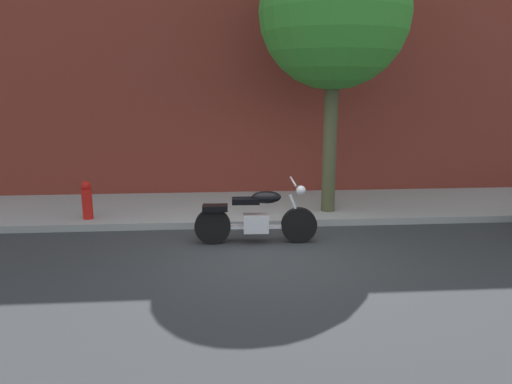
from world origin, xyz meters
TOP-DOWN VIEW (x-y plane):
  - ground_plane at (0.00, 0.00)m, footprint 60.00×60.00m
  - sidewalk at (0.00, 2.79)m, footprint 24.10×2.62m
  - building_facade at (0.00, 4.35)m, footprint 24.10×0.50m
  - motorcycle at (-0.16, 0.59)m, footprint 2.17×0.70m
  - street_tree at (1.49, 2.17)m, footprint 2.96×2.96m
  - fire_hydrant at (-3.41, 1.91)m, footprint 0.20×0.20m

SIDE VIEW (x-z plane):
  - ground_plane at x=0.00m, z-range 0.00..0.00m
  - sidewalk at x=0.00m, z-range 0.00..0.14m
  - fire_hydrant at x=-3.41m, z-range 0.00..0.91m
  - motorcycle at x=-0.16m, z-range -0.11..1.02m
  - building_facade at x=0.00m, z-range 0.00..7.34m
  - street_tree at x=1.49m, z-range 1.29..6.89m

